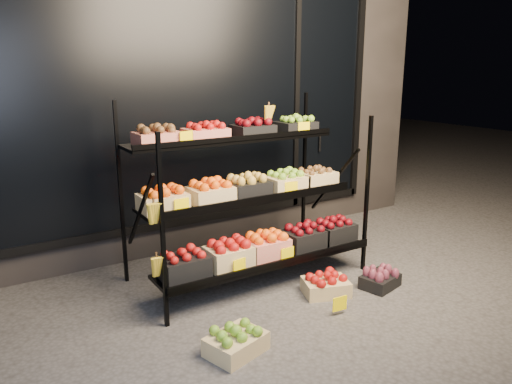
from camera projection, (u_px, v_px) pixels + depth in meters
ground at (289, 302)px, 4.22m from camera, size 24.00×24.00×0.00m
building at (163, 82)px, 5.91m from camera, size 6.00×2.08×3.50m
display_rack at (250, 197)px, 4.51m from camera, size 2.18×1.02×1.69m
tag_floor_b at (340, 308)px, 3.99m from camera, size 0.13×0.01×0.12m
floor_crate_left at (236, 341)px, 3.46m from camera, size 0.46×0.39×0.20m
floor_crate_midright at (326, 284)px, 4.35m from camera, size 0.46×0.40×0.20m
floor_crate_right at (380, 278)px, 4.48m from camera, size 0.39×0.32×0.18m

